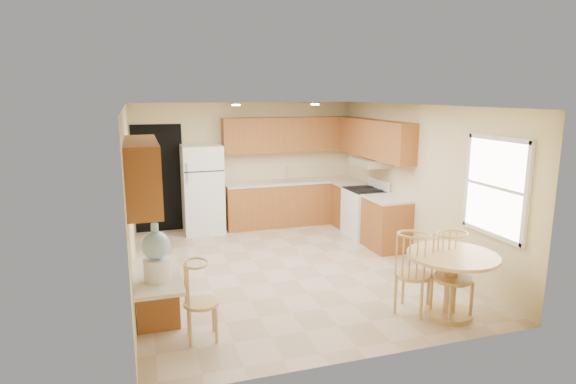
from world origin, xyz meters
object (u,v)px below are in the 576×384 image
object	(u,v)px
stove	(365,212)
water_crock	(156,255)
refrigerator	(203,189)
chair_desk	(202,296)
dining_table	(451,276)
chair_table_a	(418,267)
chair_table_b	(458,270)

from	to	relation	value
stove	water_crock	world-z (taller)	water_crock
refrigerator	water_crock	size ratio (longest dim) A/B	2.81
stove	refrigerator	bearing A→B (deg)	157.01
chair_desk	water_crock	distance (m)	0.68
dining_table	water_crock	distance (m)	3.45
refrigerator	chair_table_a	world-z (taller)	refrigerator
stove	water_crock	size ratio (longest dim) A/B	1.79
chair_desk	water_crock	world-z (taller)	water_crock
refrigerator	chair_desk	xyz separation A→B (m)	(-0.60, -4.30, -0.32)
chair_desk	dining_table	bearing A→B (deg)	87.11
chair_table_b	stove	bearing A→B (deg)	-105.81
stove	chair_table_a	distance (m)	3.33
chair_desk	water_crock	xyz separation A→B (m)	(-0.45, 0.01, 0.51)
chair_table_b	water_crock	world-z (taller)	water_crock
dining_table	chair_table_a	xyz separation A→B (m)	(-0.37, 0.15, 0.10)
chair_desk	water_crock	bearing A→B (deg)	-89.26
dining_table	chair_table_a	world-z (taller)	chair_table_a
refrigerator	chair_table_b	distance (m)	5.26
stove	dining_table	xyz separation A→B (m)	(-0.52, -3.36, 0.05)
chair_table_b	dining_table	bearing A→B (deg)	-97.23
refrigerator	water_crock	xyz separation A→B (m)	(-1.05, -4.29, 0.19)
dining_table	chair_table_b	bearing A→B (deg)	-90.00
stove	chair_table_b	distance (m)	3.52
refrigerator	chair_table_b	world-z (taller)	refrigerator
refrigerator	dining_table	size ratio (longest dim) A/B	1.59
refrigerator	dining_table	world-z (taller)	refrigerator
refrigerator	chair_desk	distance (m)	4.35
water_crock	chair_table_b	bearing A→B (deg)	-6.90
water_crock	stove	bearing A→B (deg)	38.01
dining_table	refrigerator	bearing A→B (deg)	117.19
chair_desk	water_crock	size ratio (longest dim) A/B	1.45
refrigerator	chair_table_a	xyz separation A→B (m)	(1.98, -4.42, -0.24)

